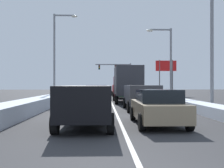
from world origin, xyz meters
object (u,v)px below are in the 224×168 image
object	(u,v)px
box_truck_right_lane_third	(127,83)
sedan_white_center_lane_third	(95,96)
sedan_tan_right_lane_nearest	(158,107)
suv_red_right_lane_fifth	(119,89)
street_lamp_left_mid	(57,49)
suv_charcoal_right_lane_second	(141,95)
street_lamp_right_mid	(167,57)
sedan_green_right_lane_fourth	(124,92)
suv_navy_center_lane_fourth	(97,91)
suv_black_center_lane_nearest	(86,102)
sedan_gray_center_lane_fifth	(95,92)
roadside_sign_right	(166,70)
traffic_light_gantry	(119,71)
sedan_silver_center_lane_second	(90,100)
street_lamp_right_near	(206,36)

from	to	relation	value
box_truck_right_lane_third	sedan_white_center_lane_third	world-z (taller)	box_truck_right_lane_third
sedan_tan_right_lane_nearest	suv_red_right_lane_fifth	xyz separation A→B (m)	(-0.01, 29.42, 0.25)
sedan_white_center_lane_third	street_lamp_left_mid	xyz separation A→B (m)	(-4.37, 7.37, 4.81)
suv_charcoal_right_lane_second	street_lamp_right_mid	world-z (taller)	street_lamp_right_mid
sedan_green_right_lane_fourth	suv_navy_center_lane_fourth	bearing A→B (deg)	-123.15
suv_charcoal_right_lane_second	street_lamp_right_mid	bearing A→B (deg)	67.83
suv_black_center_lane_nearest	street_lamp_left_mid	size ratio (longest dim) A/B	0.52
suv_navy_center_lane_fourth	sedan_gray_center_lane_fifth	xyz separation A→B (m)	(-0.42, 6.02, -0.25)
street_lamp_left_mid	roadside_sign_right	world-z (taller)	street_lamp_left_mid
street_lamp_left_mid	suv_charcoal_right_lane_second	bearing A→B (deg)	-57.61
suv_red_right_lane_fifth	roadside_sign_right	bearing A→B (deg)	9.29
sedan_white_center_lane_third	traffic_light_gantry	world-z (taller)	traffic_light_gantry
sedan_tan_right_lane_nearest	sedan_green_right_lane_fourth	size ratio (longest dim) A/B	1.00
box_truck_right_lane_third	roadside_sign_right	world-z (taller)	roadside_sign_right
sedan_silver_center_lane_second	suv_navy_center_lane_fourth	distance (m)	12.03
street_lamp_left_mid	roadside_sign_right	bearing A→B (deg)	38.47
suv_red_right_lane_fifth	sedan_silver_center_lane_second	xyz separation A→B (m)	(-3.13, -23.89, -0.25)
suv_navy_center_lane_fourth	street_lamp_right_mid	distance (m)	8.16
suv_red_right_lane_fifth	street_lamp_left_mid	size ratio (longest dim) A/B	0.52
sedan_silver_center_lane_second	sedan_tan_right_lane_nearest	bearing A→B (deg)	-60.44
sedan_silver_center_lane_second	street_lamp_right_near	distance (m)	8.61
box_truck_right_lane_third	street_lamp_left_mid	distance (m)	9.21
sedan_green_right_lane_fourth	street_lamp_right_mid	bearing A→B (deg)	-53.58
box_truck_right_lane_third	suv_charcoal_right_lane_second	bearing A→B (deg)	-87.92
street_lamp_right_near	traffic_light_gantry	bearing A→B (deg)	94.73
sedan_silver_center_lane_second	street_lamp_right_mid	bearing A→B (deg)	56.97
suv_black_center_lane_nearest	sedan_white_center_lane_third	size ratio (longest dim) A/B	1.09
suv_navy_center_lane_fourth	traffic_light_gantry	distance (m)	29.71
box_truck_right_lane_third	suv_red_right_lane_fifth	distance (m)	14.67
sedan_green_right_lane_fourth	box_truck_right_lane_third	bearing A→B (deg)	-92.24
sedan_white_center_lane_third	traffic_light_gantry	size ratio (longest dim) A/B	0.60
sedan_tan_right_lane_nearest	sedan_gray_center_lane_fifth	world-z (taller)	same
traffic_light_gantry	sedan_white_center_lane_third	bearing A→B (deg)	-96.57
sedan_green_right_lane_fourth	street_lamp_right_mid	size ratio (longest dim) A/B	0.59
traffic_light_gantry	street_lamp_right_near	size ratio (longest dim) A/B	0.92
sedan_green_right_lane_fourth	suv_black_center_lane_nearest	distance (m)	23.17
sedan_silver_center_lane_second	street_lamp_right_near	xyz separation A→B (m)	(7.52, 0.63, 4.14)
sedan_gray_center_lane_fifth	roadside_sign_right	bearing A→B (deg)	33.37
suv_black_center_lane_nearest	street_lamp_right_near	distance (m)	10.63
roadside_sign_right	suv_charcoal_right_lane_second	bearing A→B (deg)	-106.57
sedan_white_center_lane_third	suv_navy_center_lane_fourth	world-z (taller)	suv_navy_center_lane_fourth
sedan_silver_center_lane_second	sedan_gray_center_lane_fifth	world-z (taller)	same
suv_black_center_lane_nearest	sedan_silver_center_lane_second	xyz separation A→B (m)	(-0.12, 5.94, -0.25)
suv_navy_center_lane_fourth	street_lamp_left_mid	world-z (taller)	street_lamp_left_mid
box_truck_right_lane_third	traffic_light_gantry	size ratio (longest dim) A/B	0.95
suv_black_center_lane_nearest	street_lamp_right_near	world-z (taller)	street_lamp_right_near
sedan_gray_center_lane_fifth	roadside_sign_right	size ratio (longest dim) A/B	0.82
box_truck_right_lane_third	suv_black_center_lane_nearest	bearing A→B (deg)	-100.99
sedan_tan_right_lane_nearest	street_lamp_right_near	world-z (taller)	street_lamp_right_near
street_lamp_right_near	sedan_tan_right_lane_nearest	bearing A→B (deg)	-125.50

